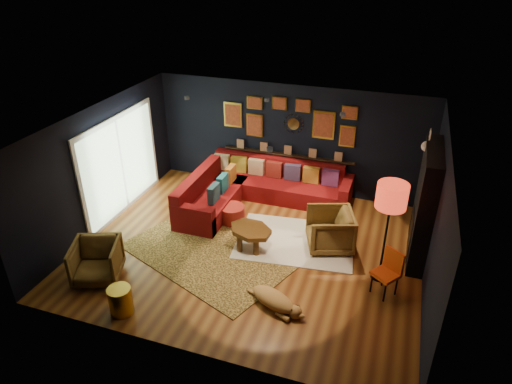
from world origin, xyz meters
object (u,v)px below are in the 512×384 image
(armchair_left, at_px, (96,260))
(dog, at_px, (273,297))
(armchair_right, at_px, (330,228))
(orange_chair, at_px, (389,269))
(sectional, at_px, (252,189))
(gold_stool, at_px, (121,300))
(coffee_table, at_px, (251,232))
(pouf, at_px, (232,214))
(floor_lamp, at_px, (391,200))

(armchair_left, height_order, dog, armchair_left)
(armchair_right, height_order, orange_chair, armchair_right)
(sectional, relative_size, dog, 2.94)
(armchair_right, relative_size, gold_stool, 1.83)
(armchair_right, bearing_deg, orange_chair, 30.83)
(armchair_left, bearing_deg, gold_stool, -56.46)
(armchair_left, bearing_deg, armchair_right, 10.21)
(sectional, distance_m, gold_stool, 4.24)
(sectional, relative_size, coffee_table, 3.10)
(pouf, height_order, armchair_left, armchair_left)
(floor_lamp, bearing_deg, dog, -139.87)
(armchair_left, height_order, orange_chair, orange_chair)
(armchair_left, relative_size, floor_lamp, 0.43)
(sectional, relative_size, floor_lamp, 1.79)
(armchair_left, distance_m, armchair_right, 4.40)
(armchair_left, distance_m, dog, 3.22)
(sectional, bearing_deg, coffee_table, -71.40)
(gold_stool, distance_m, dog, 2.50)
(armchair_right, xyz_separation_m, dog, (-0.55, -1.99, -0.24))
(sectional, relative_size, armchair_left, 4.16)
(sectional, height_order, floor_lamp, floor_lamp)
(pouf, distance_m, gold_stool, 3.25)
(armchair_left, bearing_deg, pouf, 36.80)
(armchair_left, relative_size, orange_chair, 0.98)
(pouf, relative_size, gold_stool, 1.12)
(pouf, bearing_deg, coffee_table, -49.43)
(dog, bearing_deg, orange_chair, 53.52)
(coffee_table, distance_m, armchair_right, 1.56)
(coffee_table, height_order, gold_stool, coffee_table)
(pouf, height_order, gold_stool, gold_stool)
(dog, bearing_deg, armchair_right, 98.76)
(armchair_left, bearing_deg, orange_chair, -6.68)
(sectional, xyz_separation_m, coffee_table, (0.61, -1.82, 0.08))
(gold_stool, xyz_separation_m, dog, (2.32, 0.93, -0.04))
(armchair_right, relative_size, dog, 0.76)
(sectional, relative_size, armchair_right, 3.87)
(pouf, height_order, armchair_right, armchair_right)
(pouf, relative_size, armchair_right, 0.61)
(coffee_table, bearing_deg, armchair_right, 21.58)
(pouf, distance_m, armchair_right, 2.19)
(gold_stool, bearing_deg, armchair_left, 144.78)
(orange_chair, height_order, dog, orange_chair)
(floor_lamp, distance_m, dog, 2.54)
(armchair_right, bearing_deg, sectional, -140.10)
(orange_chair, bearing_deg, armchair_right, 175.90)
(sectional, xyz_separation_m, dog, (1.51, -3.23, -0.12))
(sectional, bearing_deg, gold_stool, -101.06)
(sectional, relative_size, gold_stool, 7.08)
(floor_lamp, bearing_deg, gold_stool, -149.83)
(sectional, height_order, dog, sectional)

